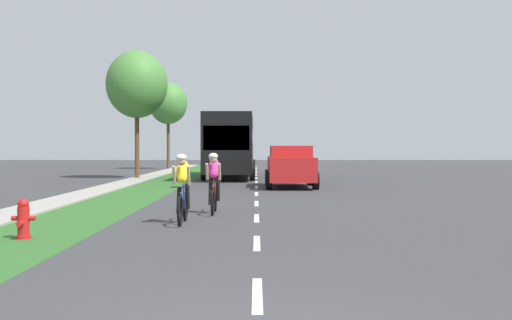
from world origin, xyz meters
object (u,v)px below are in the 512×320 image
Objects in this scene: cyclist_trailing at (211,182)px; street_tree_far at (165,103)px; bus_black at (228,143)px; street_tree_near at (134,85)px; cyclist_lead at (180,188)px; fire_hydrant_red at (20,219)px; suv_red at (288,165)px.

cyclist_trailing is 0.25× the size of street_tree_far.
bus_black is 1.65× the size of street_tree_near.
street_tree_near is at bearing 103.37° from cyclist_lead.
street_tree_near is at bearing 106.53° from cyclist_trailing.
cyclist_lead is 21.52m from street_tree_near.
street_tree_near is at bearing -88.65° from street_tree_far.
cyclist_trailing is 0.15× the size of bus_black.
cyclist_lead is at bearing 40.79° from fire_hydrant_red.
cyclist_lead is at bearing -76.63° from street_tree_near.
fire_hydrant_red is 0.44× the size of cyclist_trailing.
street_tree_far reaches higher than cyclist_lead.
cyclist_lead is (2.73, 2.35, 0.44)m from fire_hydrant_red.
suv_red is at bearing 76.44° from cyclist_lead.
bus_black reaches higher than fire_hydrant_red.
street_tree_far reaches higher than suv_red.
fire_hydrant_red is at bearing -139.21° from cyclist_lead.
bus_black is (2.94, 24.60, 1.61)m from fire_hydrant_red.
cyclist_trailing is at bearing -80.12° from street_tree_far.
cyclist_trailing is at bearing -89.01° from bus_black.
fire_hydrant_red is 0.16× the size of suv_red.
street_tree_far reaches higher than cyclist_trailing.
fire_hydrant_red is 0.11× the size of street_tree_near.
cyclist_lead is 13.40m from suv_red.
cyclist_trailing is 34.00m from street_tree_far.
suv_red is 11.75m from street_tree_near.
bus_black reaches higher than cyclist_lead.
cyclist_trailing is at bearing 54.13° from fire_hydrant_red.
cyclist_trailing is at bearing -73.47° from street_tree_near.
suv_red is 24.27m from street_tree_far.
street_tree_far is at bearing 91.35° from street_tree_near.
street_tree_far is (-5.44, 13.18, 3.17)m from bus_black.
street_tree_far is at bearing 98.39° from cyclist_lead.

